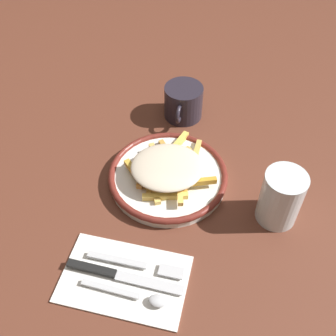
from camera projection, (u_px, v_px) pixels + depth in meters
ground_plane at (168, 180)px, 0.87m from camera, size 2.60×2.60×0.00m
plate at (168, 176)px, 0.86m from camera, size 0.25×0.25×0.03m
fries_heap at (168, 167)px, 0.83m from camera, size 0.22×0.20×0.04m
napkin at (124, 278)px, 0.71m from camera, size 0.14×0.22×0.01m
fork at (135, 264)px, 0.72m from camera, size 0.02×0.18×0.01m
knife at (114, 274)px, 0.71m from camera, size 0.02×0.21×0.01m
spoon at (139, 296)px, 0.68m from camera, size 0.02×0.15×0.01m
water_glass at (281, 198)px, 0.76m from camera, size 0.08×0.08×0.12m
coffee_mug at (183, 102)px, 0.98m from camera, size 0.12×0.09×0.08m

